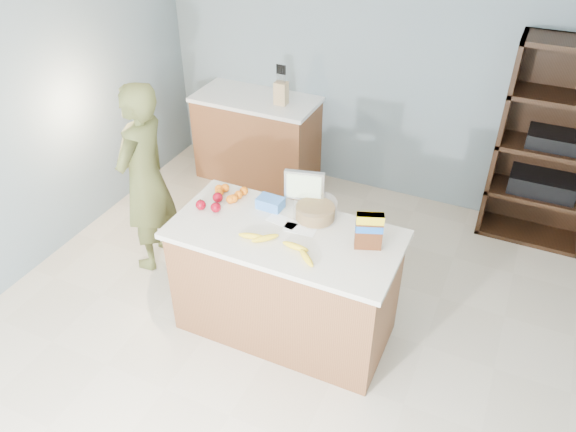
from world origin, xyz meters
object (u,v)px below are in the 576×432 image
at_px(counter_peninsula, 285,286).
at_px(tv, 304,187).
at_px(shelving_unit, 552,150).
at_px(person, 145,179).
at_px(cereal_box, 369,229).

distance_m(counter_peninsula, tv, 0.73).
bearing_deg(tv, shelving_unit, 47.68).
height_order(shelving_unit, person, shelving_unit).
bearing_deg(person, counter_peninsula, 74.96).
relative_size(shelving_unit, person, 1.12).
xyz_separation_m(person, tv, (1.36, 0.05, 0.25)).
height_order(person, tv, person).
bearing_deg(person, tv, 89.00).
height_order(shelving_unit, tv, shelving_unit).
distance_m(shelving_unit, cereal_box, 2.22).
bearing_deg(counter_peninsula, person, 168.16).
bearing_deg(tv, person, -177.80).
bearing_deg(person, shelving_unit, 117.97).
xyz_separation_m(counter_peninsula, cereal_box, (0.55, 0.07, 0.63)).
relative_size(person, cereal_box, 6.24).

